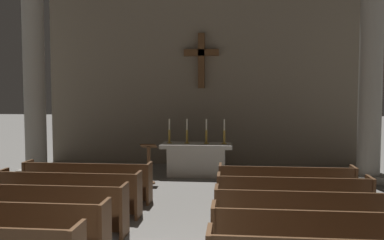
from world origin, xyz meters
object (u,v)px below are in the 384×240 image
(pew_left_row_5, at_px, (88,182))
(pew_right_row_3, at_px, (302,216))
(pew_right_row_2, at_px, (315,239))
(candlestick_inner_right, at_px, (206,136))
(candlestick_outer_right, at_px, (224,136))
(column_right_second, at_px, (370,85))
(candlestick_inner_left, at_px, (187,135))
(pew_left_row_3, at_px, (45,208))
(lectern, at_px, (149,164))
(pew_left_row_4, at_px, (69,193))
(altar, at_px, (197,159))
(candlestick_outer_left, at_px, (169,135))
(pew_left_row_2, at_px, (12,229))
(column_left_second, at_px, (34,85))
(pew_right_row_5, at_px, (286,186))
(pew_right_row_4, at_px, (293,199))

(pew_left_row_5, xyz_separation_m, pew_right_row_3, (4.62, -2.25, 0.00))
(pew_left_row_5, height_order, pew_right_row_2, same)
(candlestick_inner_right, xyz_separation_m, candlestick_outer_right, (0.55, 0.00, 0.00))
(pew_left_row_5, relative_size, column_right_second, 0.52)
(candlestick_inner_left, distance_m, candlestick_outer_right, 1.15)
(pew_left_row_3, bearing_deg, pew_right_row_3, 0.00)
(pew_right_row_2, distance_m, lectern, 6.48)
(pew_left_row_4, distance_m, pew_right_row_2, 5.14)
(altar, height_order, candlestick_outer_left, candlestick_outer_left)
(column_right_second, height_order, candlestick_inner_right, column_right_second)
(pew_left_row_4, height_order, candlestick_inner_left, candlestick_inner_left)
(altar, height_order, candlestick_inner_left, candlestick_inner_left)
(pew_left_row_3, height_order, column_right_second, column_right_second)
(pew_left_row_2, bearing_deg, pew_left_row_3, 90.00)
(pew_left_row_5, xyz_separation_m, altar, (2.31, 3.24, 0.06))
(pew_right_row_2, height_order, candlestick_outer_left, candlestick_outer_left)
(altar, bearing_deg, pew_left_row_2, -109.28)
(candlestick_inner_right, bearing_deg, pew_right_row_3, -69.85)
(pew_left_row_4, xyz_separation_m, column_left_second, (-2.71, 4.05, 2.33))
(candlestick_inner_left, relative_size, candlestick_outer_right, 1.00)
(pew_left_row_2, xyz_separation_m, pew_right_row_2, (4.62, 0.00, 0.00))
(pew_left_row_5, relative_size, altar, 1.38)
(pew_left_row_5, height_order, altar, altar)
(column_left_second, distance_m, candlestick_inner_right, 5.55)
(candlestick_inner_left, bearing_deg, candlestick_outer_left, 180.00)
(pew_left_row_2, distance_m, pew_right_row_5, 5.72)
(pew_right_row_2, distance_m, candlestick_outer_left, 7.37)
(pew_left_row_2, relative_size, candlestick_inner_left, 4.00)
(pew_left_row_5, bearing_deg, pew_left_row_2, -90.00)
(pew_right_row_4, distance_m, candlestick_inner_left, 5.14)
(pew_right_row_3, relative_size, column_left_second, 0.52)
(pew_right_row_4, xyz_separation_m, column_right_second, (2.71, 4.05, 2.33))
(pew_left_row_4, relative_size, pew_right_row_4, 1.00)
(pew_left_row_5, height_order, lectern, lectern)
(pew_right_row_2, xyz_separation_m, candlestick_inner_right, (-2.01, 6.61, 0.78))
(pew_left_row_2, bearing_deg, candlestick_outer_right, 64.43)
(column_right_second, bearing_deg, lectern, -171.90)
(pew_right_row_2, bearing_deg, pew_right_row_4, 90.00)
(pew_right_row_5, relative_size, altar, 1.38)
(pew_left_row_5, bearing_deg, lectern, 62.64)
(altar, relative_size, candlestick_outer_right, 2.91)
(pew_right_row_4, height_order, column_right_second, column_right_second)
(column_right_second, height_order, candlestick_outer_left, column_right_second)
(pew_right_row_3, xyz_separation_m, pew_right_row_5, (0.00, 2.25, 0.00))
(pew_right_row_5, distance_m, candlestick_outer_right, 3.63)
(column_left_second, height_order, candlestick_inner_left, column_left_second)
(column_left_second, height_order, candlestick_inner_right, column_left_second)
(pew_left_row_5, distance_m, pew_right_row_4, 4.76)
(pew_right_row_4, distance_m, candlestick_outer_left, 5.44)
(pew_left_row_3, distance_m, pew_left_row_4, 1.12)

